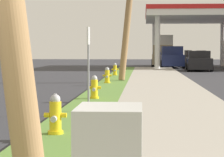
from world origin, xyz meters
The scene contains 8 objects.
fire_hydrant_nearest centered at (0.54, 5.41, 0.45)m, with size 0.42×0.37×0.74m.
fire_hydrant_second centered at (0.61, 11.92, 0.45)m, with size 0.42×0.38×0.74m.
fire_hydrant_third centered at (0.48, 19.11, 0.45)m, with size 0.42×0.37×0.74m.
fire_hydrant_fourth centered at (0.44, 26.00, 0.45)m, with size 0.42×0.37×0.74m.
street_sign_post centered at (0.78, 8.74, 1.63)m, with size 0.05×0.36×2.12m.
car_black_by_near_pump centered at (6.51, 35.17, 0.72)m, with size 2.16×4.59×1.57m.
truck_tan_at_forecourt centered at (4.12, 46.07, 1.49)m, with size 2.40×6.49×3.11m.
truck_navy_on_apron centered at (4.67, 41.61, 0.91)m, with size 2.24×5.45×1.97m.
Camera 1 is at (2.17, -3.42, 1.68)m, focal length 78.08 mm.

